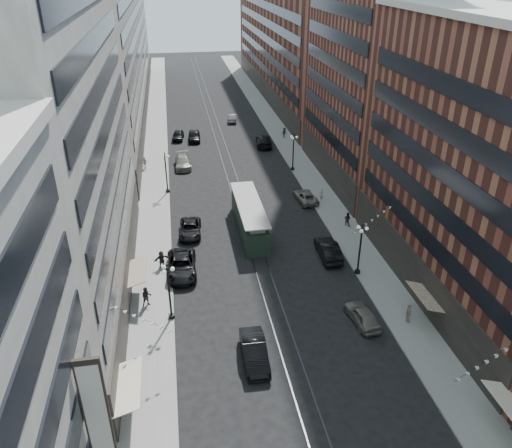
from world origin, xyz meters
TOP-DOWN VIEW (x-y plane):
  - ground at (0.00, 60.00)m, footprint 220.00×220.00m
  - sidewalk_west at (-11.00, 70.00)m, footprint 4.00×180.00m
  - sidewalk_east at (11.00, 70.00)m, footprint 4.00×180.00m
  - rail_west at (-0.70, 70.00)m, footprint 0.12×180.00m
  - rail_east at (0.70, 70.00)m, footprint 0.12×180.00m
  - building_west_mid at (-17.00, 33.00)m, footprint 8.00×36.00m
  - building_west_far at (-17.00, 96.00)m, footprint 8.00×90.00m
  - building_east_mid at (17.00, 28.00)m, footprint 8.00×30.00m
  - building_east_tower at (17.00, 56.00)m, footprint 8.00×26.00m
  - building_east_far at (17.00, 105.00)m, footprint 8.00×72.00m
  - lamppost_sw_far at (-9.20, 28.00)m, footprint 1.03×1.14m
  - lamppost_sw_mid at (-9.20, 55.00)m, footprint 1.03×1.14m
  - lamppost_se_far at (9.20, 32.00)m, footprint 1.03×1.14m
  - lamppost_se_mid at (9.20, 60.00)m, footprint 1.03×1.14m
  - streetcar at (0.00, 42.79)m, footprint 2.76×12.49m
  - car_2 at (-8.03, 35.12)m, footprint 3.05×6.28m
  - car_4 at (7.04, 24.78)m, footprint 2.27×4.61m
  - car_5 at (-2.90, 21.77)m, footprint 1.93×5.30m
  - pedestrian_2 at (-11.31, 30.12)m, footprint 1.02×0.71m
  - pedestrian_4 at (10.86, 24.08)m, footprint 0.80×1.17m
  - car_7 at (-6.80, 42.93)m, footprint 2.82×5.39m
  - car_8 at (-6.80, 64.19)m, footprint 2.37×5.76m
  - car_9 at (-7.14, 77.42)m, footprint 2.41×4.74m
  - car_10 at (7.25, 35.64)m, footprint 2.02×5.38m
  - car_11 at (8.40, 49.34)m, footprint 2.63×5.05m
  - car_12 at (6.98, 71.73)m, footprint 3.23×6.37m
  - car_13 at (-4.39, 76.42)m, footprint 2.30×5.13m
  - car_14 at (3.60, 86.75)m, footprint 2.13×4.59m
  - pedestrian_5 at (-9.98, 36.41)m, footprint 1.73×1.00m
  - pedestrian_6 at (-12.40, 64.16)m, footprint 1.15×0.82m
  - pedestrian_7 at (11.47, 41.88)m, footprint 0.88×0.88m
  - pedestrian_8 at (10.46, 49.27)m, footprint 0.69×0.61m
  - pedestrian_9 at (11.24, 74.93)m, footprint 1.22×0.76m

SIDE VIEW (x-z plane):
  - ground at x=0.00m, z-range 0.00..0.00m
  - rail_west at x=-0.70m, z-range 0.00..0.02m
  - rail_east at x=0.70m, z-range 0.00..0.02m
  - sidewalk_west at x=-11.00m, z-range 0.00..0.15m
  - sidewalk_east at x=11.00m, z-range 0.00..0.15m
  - car_11 at x=8.40m, z-range 0.00..1.36m
  - car_7 at x=-6.80m, z-range 0.00..1.45m
  - car_14 at x=3.60m, z-range 0.00..1.46m
  - car_4 at x=7.04m, z-range 0.00..1.51m
  - car_9 at x=-7.14m, z-range 0.00..1.55m
  - car_8 at x=-6.80m, z-range 0.00..1.67m
  - car_13 at x=-4.39m, z-range 0.00..1.71m
  - car_2 at x=-8.03m, z-range 0.00..1.72m
  - car_5 at x=-2.90m, z-range 0.00..1.73m
  - car_10 at x=7.25m, z-range 0.00..1.76m
  - car_12 at x=6.98m, z-range 0.00..1.77m
  - pedestrian_8 at x=10.46m, z-range 0.15..1.75m
  - pedestrian_7 at x=11.47m, z-range 0.15..1.80m
  - pedestrian_9 at x=11.24m, z-range 0.15..1.91m
  - pedestrian_6 at x=-12.40m, z-range 0.15..1.94m
  - pedestrian_5 at x=-9.98m, z-range 0.15..1.95m
  - pedestrian_4 at x=10.86m, z-range 0.15..1.98m
  - pedestrian_2 at x=-11.31m, z-range 0.15..2.06m
  - streetcar at x=0.00m, z-range -0.13..3.32m
  - lamppost_sw_far at x=-9.20m, z-range 0.34..5.86m
  - lamppost_sw_mid at x=-9.20m, z-range 0.34..5.86m
  - lamppost_se_far at x=9.20m, z-range 0.34..5.86m
  - lamppost_se_mid at x=9.20m, z-range 0.34..5.86m
  - building_east_mid at x=17.00m, z-range 0.00..24.00m
  - building_east_far at x=17.00m, z-range 0.00..24.00m
  - building_west_far at x=-17.00m, z-range 0.00..26.00m
  - building_west_mid at x=-17.00m, z-range 0.00..28.00m
  - building_east_tower at x=17.00m, z-range 0.00..42.00m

